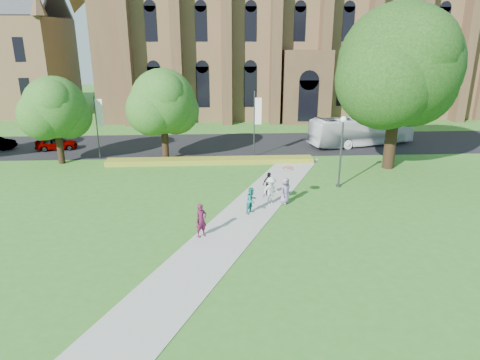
{
  "coord_description": "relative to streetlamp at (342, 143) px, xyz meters",
  "views": [
    {
      "loc": [
        -1.52,
        -22.86,
        10.53
      ],
      "look_at": [
        0.04,
        3.69,
        1.6
      ],
      "focal_mm": 32.0,
      "sensor_mm": 36.0,
      "label": 1
    }
  ],
  "objects": [
    {
      "name": "flower_hedge",
      "position": [
        -9.5,
        6.7,
        -3.07
      ],
      "size": [
        18.0,
        1.4,
        0.45
      ],
      "primitive_type": "cube",
      "color": "gold",
      "rests_on": "ground"
    },
    {
      "name": "car_0",
      "position": [
        -24.55,
        12.3,
        -2.62
      ],
      "size": [
        4.03,
        2.17,
        1.3
      ],
      "primitive_type": "imported",
      "rotation": [
        0.0,
        0.0,
        1.74
      ],
      "color": "gray",
      "rests_on": "road"
    },
    {
      "name": "pedestrian_4",
      "position": [
        -4.5,
        -3.12,
        -2.38
      ],
      "size": [
        0.99,
        1.01,
        1.76
      ],
      "primitive_type": "imported",
      "rotation": [
        0.0,
        0.0,
        0.83
      ],
      "color": "gray",
      "rests_on": "footpath"
    },
    {
      "name": "pedestrian_3",
      "position": [
        -5.41,
        -1.57,
        -2.43
      ],
      "size": [
        1.04,
        0.84,
        1.65
      ],
      "primitive_type": "imported",
      "rotation": [
        0.0,
        0.0,
        0.53
      ],
      "color": "black",
      "rests_on": "footpath"
    },
    {
      "name": "pedestrian_0",
      "position": [
        -9.89,
        -7.84,
        -2.3
      ],
      "size": [
        0.83,
        0.77,
        1.91
      ],
      "primitive_type": "imported",
      "rotation": [
        0.0,
        0.0,
        0.6
      ],
      "color": "#571435",
      "rests_on": "footpath"
    },
    {
      "name": "cathedral",
      "position": [
        2.5,
        33.23,
        9.69
      ],
      "size": [
        52.6,
        18.25,
        28.0
      ],
      "color": "brown",
      "rests_on": "ground"
    },
    {
      "name": "banner_pole_0",
      "position": [
        -5.39,
        8.7,
        0.09
      ],
      "size": [
        0.7,
        0.1,
        6.0
      ],
      "color": "#38383D",
      "rests_on": "ground"
    },
    {
      "name": "pedestrian_2",
      "position": [
        -5.48,
        -3.28,
        -2.32
      ],
      "size": [
        1.39,
        1.16,
        1.87
      ],
      "primitive_type": "imported",
      "rotation": [
        0.0,
        0.0,
        0.47
      ],
      "color": "silver",
      "rests_on": "footpath"
    },
    {
      "name": "banner_pole_1",
      "position": [
        -19.39,
        8.7,
        0.09
      ],
      "size": [
        0.7,
        0.1,
        6.0
      ],
      "color": "#38383D",
      "rests_on": "ground"
    },
    {
      "name": "pedestrian_1",
      "position": [
        -6.85,
        -4.69,
        -2.42
      ],
      "size": [
        1.02,
        1.03,
        1.67
      ],
      "primitive_type": "imported",
      "rotation": [
        0.0,
        0.0,
        0.82
      ],
      "color": "#187873",
      "rests_on": "footpath"
    },
    {
      "name": "footpath",
      "position": [
        -7.5,
        -5.5,
        -3.28
      ],
      "size": [
        15.58,
        28.54,
        0.04
      ],
      "primitive_type": "cube",
      "rotation": [
        0.0,
        0.0,
        -0.44
      ],
      "color": "#B2B2A8",
      "rests_on": "ground"
    },
    {
      "name": "tour_coach",
      "position": [
        5.7,
        12.38,
        -1.76
      ],
      "size": [
        11.18,
        5.16,
        3.03
      ],
      "primitive_type": "imported",
      "rotation": [
        0.0,
        0.0,
        1.82
      ],
      "color": "silver",
      "rests_on": "road"
    },
    {
      "name": "large_tree",
      "position": [
        5.5,
        4.5,
        5.07
      ],
      "size": [
        9.6,
        9.6,
        13.2
      ],
      "color": "#332114",
      "rests_on": "ground"
    },
    {
      "name": "street_tree_1",
      "position": [
        -13.5,
        8.0,
        1.93
      ],
      "size": [
        5.6,
        5.6,
        8.05
      ],
      "color": "#332114",
      "rests_on": "ground"
    },
    {
      "name": "street_tree_0",
      "position": [
        -22.5,
        7.5,
        1.58
      ],
      "size": [
        5.2,
        5.2,
        7.5
      ],
      "color": "#332114",
      "rests_on": "ground"
    },
    {
      "name": "road",
      "position": [
        -7.5,
        13.5,
        -3.29
      ],
      "size": [
        160.0,
        10.0,
        0.02
      ],
      "primitive_type": "cube",
      "color": "black",
      "rests_on": "ground"
    },
    {
      "name": "ground",
      "position": [
        -7.5,
        -6.5,
        -3.3
      ],
      "size": [
        160.0,
        160.0,
        0.0
      ],
      "primitive_type": "plane",
      "color": "#326E21",
      "rests_on": "ground"
    },
    {
      "name": "parasol",
      "position": [
        -4.32,
        -3.02,
        -1.16
      ],
      "size": [
        0.77,
        0.77,
        0.66
      ],
      "primitive_type": "imported",
      "rotation": [
        0.0,
        0.0,
        -0.02
      ],
      "color": "#C68CA3",
      "rests_on": "pedestrian_4"
    },
    {
      "name": "streetlamp",
      "position": [
        0.0,
        0.0,
        0.0
      ],
      "size": [
        0.44,
        0.44,
        5.24
      ],
      "color": "#38383D",
      "rests_on": "ground"
    }
  ]
}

